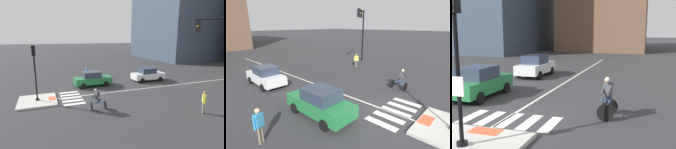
{
  "view_description": "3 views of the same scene",
  "coord_description": "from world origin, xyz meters",
  "views": [
    {
      "loc": [
        15.95,
        -2.44,
        5.38
      ],
      "look_at": [
        -1.41,
        4.37,
        1.55
      ],
      "focal_mm": 28.94,
      "sensor_mm": 36.0,
      "label": 1
    },
    {
      "loc": [
        -8.75,
        -3.76,
        4.93
      ],
      "look_at": [
        0.74,
        5.22,
        1.03
      ],
      "focal_mm": 26.82,
      "sensor_mm": 36.0,
      "label": 2
    },
    {
      "loc": [
        5.05,
        -9.33,
        3.43
      ],
      "look_at": [
        0.59,
        5.14,
        1.03
      ],
      "focal_mm": 43.79,
      "sensor_mm": 36.0,
      "label": 3
    }
  ],
  "objects": [
    {
      "name": "ground_plane",
      "position": [
        0.0,
        0.0,
        0.0
      ],
      "size": [
        300.0,
        300.0,
        0.0
      ],
      "primitive_type": "plane",
      "color": "#333335"
    },
    {
      "name": "tactile_pad_front",
      "position": [
        0.0,
        -1.82,
        0.15
      ],
      "size": [
        1.1,
        0.6,
        0.01
      ],
      "primitive_type": "cube",
      "color": "#DB5B38",
      "rests_on": "traffic_island"
    },
    {
      "name": "crosswalk_stripe_a",
      "position": [
        -1.7,
        -0.16,
        0.0
      ],
      "size": [
        0.44,
        1.8,
        0.01
      ],
      "primitive_type": "cube",
      "color": "silver",
      "rests_on": "ground"
    },
    {
      "name": "crosswalk_stripe_b",
      "position": [
        -0.85,
        -0.16,
        0.0
      ],
      "size": [
        0.44,
        1.8,
        0.01
      ],
      "primitive_type": "cube",
      "color": "silver",
      "rests_on": "ground"
    },
    {
      "name": "crosswalk_stripe_c",
      "position": [
        0.0,
        -0.16,
        0.0
      ],
      "size": [
        0.44,
        1.8,
        0.01
      ],
      "primitive_type": "cube",
      "color": "silver",
      "rests_on": "ground"
    },
    {
      "name": "crosswalk_stripe_d",
      "position": [
        0.85,
        -0.16,
        0.0
      ],
      "size": [
        0.44,
        1.8,
        0.01
      ],
      "primitive_type": "cube",
      "color": "silver",
      "rests_on": "ground"
    },
    {
      "name": "crosswalk_stripe_e",
      "position": [
        1.7,
        -0.16,
        0.0
      ],
      "size": [
        0.44,
        1.8,
        0.01
      ],
      "primitive_type": "cube",
      "color": "silver",
      "rests_on": "ground"
    },
    {
      "name": "lane_centre_line",
      "position": [
        -0.22,
        10.0,
        0.0
      ],
      "size": [
        0.14,
        28.0,
        0.01
      ],
      "primitive_type": "cube",
      "color": "silver",
      "rests_on": "ground"
    },
    {
      "name": "traffic_light_mast",
      "position": [
        9.29,
        9.17,
        4.73
      ],
      "size": [
        4.65,
        2.7,
        6.81
      ],
      "color": "black",
      "rests_on": "ground"
    },
    {
      "name": "car_green_westbound_near",
      "position": [
        -3.31,
        2.75,
        0.81
      ],
      "size": [
        1.86,
        4.11,
        1.64
      ],
      "color": "#237A3D",
      "rests_on": "ground"
    },
    {
      "name": "car_white_westbound_far",
      "position": [
        -3.17,
        9.91,
        0.81
      ],
      "size": [
        1.88,
        4.12,
        1.64
      ],
      "color": "white",
      "rests_on": "ground"
    },
    {
      "name": "cyclist",
      "position": [
        3.6,
        1.24,
        0.87
      ],
      "size": [
        0.7,
        1.12,
        1.68
      ],
      "color": "black",
      "rests_on": "ground"
    },
    {
      "name": "pedestrian_at_curb_left",
      "position": [
        -6.58,
        2.84,
        0.98
      ],
      "size": [
        0.52,
        0.34,
        1.67
      ],
      "color": "#6B6051",
      "rests_on": "ground"
    },
    {
      "name": "pedestrian_waiting_far_side",
      "position": [
        6.97,
        8.13,
        0.98
      ],
      "size": [
        0.45,
        0.4,
        1.67
      ],
      "color": "#6B6051",
      "rests_on": "ground"
    }
  ]
}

